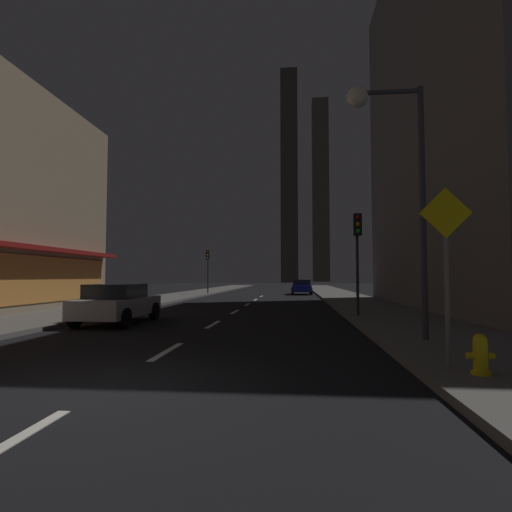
{
  "coord_description": "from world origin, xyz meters",
  "views": [
    {
      "loc": [
        2.93,
        -5.8,
        1.72
      ],
      "look_at": [
        0.0,
        24.38,
        3.31
      ],
      "focal_mm": 27.94,
      "sensor_mm": 36.0,
      "label": 1
    }
  ],
  "objects": [
    {
      "name": "skyscraper_distant_mid",
      "position": [
        12.87,
        145.31,
        34.6
      ],
      "size": [
        6.05,
        6.65,
        69.2
      ],
      "primitive_type": "cube",
      "color": "brown",
      "rests_on": "ground"
    },
    {
      "name": "ground_plane",
      "position": [
        0.0,
        32.0,
        -0.05
      ],
      "size": [
        78.0,
        136.0,
        0.1
      ],
      "primitive_type": "cube",
      "color": "black"
    },
    {
      "name": "pedestrian_crossing_sign",
      "position": [
        5.6,
        1.5,
        2.02
      ],
      "size": [
        0.91,
        0.08,
        3.15
      ],
      "color": "slate",
      "rests_on": "sidewalk_right"
    },
    {
      "name": "street_lamp_right",
      "position": [
        5.38,
        4.65,
        5.07
      ],
      "size": [
        1.96,
        0.56,
        6.58
      ],
      "color": "#38383D",
      "rests_on": "sidewalk_right"
    },
    {
      "name": "lane_marking_center",
      "position": [
        0.0,
        13.6,
        0.01
      ],
      "size": [
        0.16,
        33.4,
        0.01
      ],
      "color": "silver",
      "rests_on": "ground"
    },
    {
      "name": "traffic_light_near_right",
      "position": [
        5.5,
        10.74,
        3.19
      ],
      "size": [
        0.32,
        0.48,
        4.2
      ],
      "color": "#2D2D2D",
      "rests_on": "sidewalk_right"
    },
    {
      "name": "traffic_light_far_left",
      "position": [
        -5.5,
        32.31,
        3.19
      ],
      "size": [
        0.32,
        0.48,
        4.2
      ],
      "color": "#2D2D2D",
      "rests_on": "sidewalk_left"
    },
    {
      "name": "car_parked_near",
      "position": [
        -3.6,
        8.43,
        0.74
      ],
      "size": [
        1.98,
        4.24,
        1.45
      ],
      "color": "silver",
      "rests_on": "ground"
    },
    {
      "name": "fire_hydrant_yellow_near",
      "position": [
        5.9,
        0.99,
        0.45
      ],
      "size": [
        0.42,
        0.3,
        0.65
      ],
      "color": "yellow",
      "rests_on": "sidewalk_right"
    },
    {
      "name": "skyscraper_distant_tall",
      "position": [
        1.4,
        118.67,
        33.37
      ],
      "size": [
        5.28,
        7.66,
        66.74
      ],
      "primitive_type": "cube",
      "color": "#454234",
      "rests_on": "ground"
    },
    {
      "name": "sidewalk_left",
      "position": [
        -7.0,
        32.0,
        0.07
      ],
      "size": [
        4.0,
        76.0,
        0.15
      ],
      "primitive_type": "cube",
      "color": "#605E59",
      "rests_on": "ground"
    },
    {
      "name": "sidewalk_right",
      "position": [
        7.0,
        32.0,
        0.07
      ],
      "size": [
        4.0,
        76.0,
        0.15
      ],
      "primitive_type": "cube",
      "color": "#605E59",
      "rests_on": "ground"
    },
    {
      "name": "fire_hydrant_far_left",
      "position": [
        -5.9,
        16.44,
        0.45
      ],
      "size": [
        0.42,
        0.3,
        0.65
      ],
      "color": "gold",
      "rests_on": "sidewalk_left"
    },
    {
      "name": "car_parked_far",
      "position": [
        3.6,
        33.39,
        0.74
      ],
      "size": [
        1.98,
        4.24,
        1.45
      ],
      "color": "navy",
      "rests_on": "ground"
    }
  ]
}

